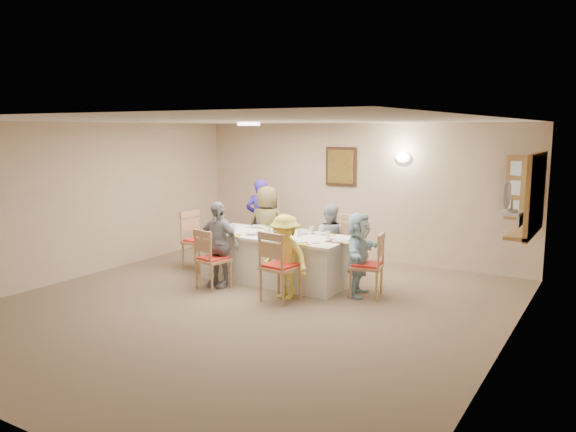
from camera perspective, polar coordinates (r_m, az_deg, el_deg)
The scene contains 49 objects.
ground at distance 7.73m, azimuth -4.18°, elevation -9.21°, with size 7.00×7.00×0.00m, color #766048.
room_walls at distance 7.41m, azimuth -4.31°, elevation 2.00°, with size 7.00×7.00×7.00m.
wall_picture at distance 10.52m, azimuth 5.40°, elevation 5.03°, with size 0.62×0.05×0.72m.
wall_sconce at distance 10.02m, azimuth 11.57°, elevation 5.85°, with size 0.26×0.09×0.18m, color white.
ceiling_light at distance 9.15m, azimuth -4.01°, elevation 9.30°, with size 0.36×0.36×0.05m, color white.
serving_hatch at distance 8.49m, azimuth 23.86°, elevation 2.05°, with size 0.06×1.50×1.15m, color olive.
hatch_sill at distance 8.58m, azimuth 22.85°, elevation -1.37°, with size 0.30×1.50×0.05m, color olive.
shutter_door at distance 9.28m, azimuth 22.90°, elevation 2.62°, with size 0.55×0.04×1.00m, color olive.
fan_shelf at distance 7.19m, azimuth 21.75°, elevation 0.26°, with size 0.22×0.36×0.03m, color white.
desk_fan at distance 7.18m, azimuth 21.58°, elevation 1.47°, with size 0.30×0.30×0.28m, color #A5A5A8, non-canonical shape.
dining_table at distance 8.87m, azimuth -1.29°, elevation -4.28°, with size 2.40×1.01×0.76m, color white.
chair_back_left at distance 9.82m, azimuth -1.74°, elevation -2.45°, with size 0.45×0.45×0.94m, color tan, non-canonical shape.
chair_back_right at distance 9.23m, azimuth 4.53°, elevation -2.98°, with size 0.48×0.48×1.01m, color tan, non-canonical shape.
chair_front_left at distance 8.56m, azimuth -7.59°, elevation -4.29°, with size 0.44×0.44×0.92m, color tan, non-canonical shape.
chair_front_right at distance 7.87m, azimuth -0.75°, elevation -5.06°, with size 0.48×0.48×1.01m, color tan, non-canonical shape.
chair_left_end at distance 9.74m, azimuth -9.01°, elevation -2.45°, with size 0.48×0.48×1.01m, color tan, non-canonical shape.
chair_right_end at distance 8.14m, azimuth 7.98°, elevation -4.92°, with size 0.45×0.45×0.94m, color tan, non-canonical shape.
diner_back_left at distance 9.68m, azimuth -2.13°, elevation -1.14°, with size 0.77×0.57×1.43m, color brown.
diner_back_right at distance 9.10m, azimuth 4.20°, elevation -2.53°, with size 0.66×0.56×1.20m, color #A0A5AF.
diner_front_left at distance 8.61m, azimuth -7.12°, elevation -2.86°, with size 0.78×0.34×1.31m, color #959499.
diner_front_right at distance 7.94m, azimuth -0.29°, elevation -4.18°, with size 0.84×0.56×1.21m, color #F9EB53.
diner_right_end at distance 8.16m, azimuth 7.16°, elevation -3.88°, with size 0.55×1.17×1.21m, color #BCE6F2.
caregiver at distance 10.30m, azimuth -2.78°, elevation -0.36°, with size 0.65×0.56×1.49m, color #3A26B1.
placemat_fl at distance 8.79m, azimuth -6.08°, elevation -1.90°, with size 0.34×0.25×0.01m, color #472B19.
plate_fl at distance 8.78m, azimuth -6.08°, elevation -1.83°, with size 0.25×0.25×0.02m, color white.
napkin_fl at distance 8.64m, azimuth -5.33°, elevation -2.02°, with size 0.13×0.13×0.01m, color yellow.
placemat_fr at distance 8.13m, azimuth 0.67°, elevation -2.73°, with size 0.34×0.25×0.01m, color #472B19.
plate_fr at distance 8.12m, azimuth 0.67°, elevation -2.66°, with size 0.23×0.23×0.01m, color white.
napkin_fr at distance 7.99m, azimuth 1.60°, elevation -2.88°, with size 0.14×0.14×0.01m, color yellow.
placemat_bl at distance 9.46m, azimuth -3.00°, elevation -1.09°, with size 0.37×0.27×0.01m, color #472B19.
plate_bl at distance 9.45m, azimuth -3.00°, elevation -1.03°, with size 0.24×0.24×0.02m, color white.
napkin_bl at distance 9.32m, azimuth -2.26°, elevation -1.20°, with size 0.15×0.15×0.01m, color yellow.
placemat_br at distance 8.85m, azimuth 3.44°, elevation -1.79°, with size 0.33×0.24×0.01m, color #472B19.
plate_br at distance 8.84m, azimuth 3.45°, elevation -1.73°, with size 0.25×0.25×0.02m, color white.
napkin_br at distance 8.72m, azimuth 4.34°, elevation -1.91°, with size 0.13×0.13×0.01m, color yellow.
placemat_le at distance 9.41m, azimuth -6.95°, elevation -1.19°, with size 0.37×0.28×0.01m, color #472B19.
plate_le at distance 9.41m, azimuth -6.96°, elevation -1.13°, with size 0.23×0.23×0.01m, color white.
napkin_le at distance 9.27m, azimuth -6.27°, elevation -1.30°, with size 0.13×0.13×0.01m, color yellow.
placemat_re at distance 8.25m, azimuth 5.28°, elevation -2.59°, with size 0.38×0.28×0.01m, color #472B19.
plate_re at distance 8.25m, azimuth 5.28°, elevation -2.53°, with size 0.23×0.23×0.01m, color white.
napkin_re at distance 8.13m, azimuth 6.26°, elevation -2.73°, with size 0.14×0.14×0.01m, color yellow.
teacup_a at distance 8.98m, azimuth -6.88°, elevation -1.38°, with size 0.15×0.15×0.10m, color white.
teacup_b at distance 9.01m, azimuth 2.42°, elevation -1.34°, with size 0.10×0.10×0.08m, color white.
bowl_a at distance 8.77m, azimuth -3.65°, elevation -1.74°, with size 0.27×0.27×0.05m, color white.
bowl_b at distance 8.82m, azimuth 1.51°, elevation -1.62°, with size 0.25×0.25×0.06m, color white.
condiment_ketchup at distance 8.79m, azimuth -1.42°, elevation -1.15°, with size 0.11×0.11×0.22m, color #A80E1A.
condiment_brown at distance 8.75m, azimuth -0.76°, elevation -1.30°, with size 0.10×0.10×0.18m, color #5E2419.
condiment_malt at distance 8.67m, azimuth -1.02°, elevation -1.46°, with size 0.16×0.16×0.17m, color #5E2419.
drinking_glass at distance 8.90m, azimuth -1.94°, elevation -1.37°, with size 0.07×0.07×0.10m, color silver.
Camera 1 is at (4.28, -5.98, 2.40)m, focal length 35.00 mm.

